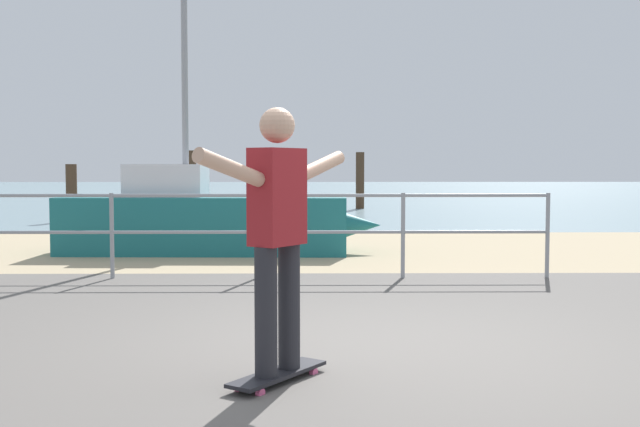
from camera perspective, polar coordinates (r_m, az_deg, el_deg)
The scene contains 11 objects.
ground_plane at distance 4.94m, azimuth 4.01°, elevation -12.65°, with size 24.00×10.00×0.04m, color #605B56.
beach_strip at distance 12.81m, azimuth 1.07°, elevation -2.65°, with size 24.00×6.00×0.04m, color tan.
sea_surface at distance 40.75m, azimuth -0.15°, elevation 1.58°, with size 72.00×50.00×0.04m, color #75939E.
railing_fence at distance 9.47m, azimuth -9.89°, elevation -0.62°, with size 8.82×0.05×1.05m.
sailboat at distance 12.27m, azimuth -7.68°, elevation -0.48°, with size 4.98×1.53×5.88m.
skateboard at distance 4.98m, azimuth -3.10°, elevation -11.70°, with size 0.62×0.77×0.08m.
skateboarder at distance 4.82m, azimuth -3.14°, elevation -0.74°, with size 0.90×1.24×1.65m.
groyne_post_0 at distance 20.00m, azimuth -17.76°, elevation 1.44°, with size 0.27×0.27×1.42m, color #422D1E.
groyne_post_1 at distance 22.29m, azimuth -9.45°, elevation 2.26°, with size 0.30×0.30×1.81m, color #422D1E.
groyne_post_2 at distance 24.82m, azimuth -2.80°, elevation 2.18°, with size 0.25×0.25×1.60m, color #422D1E.
groyne_post_3 at distance 24.65m, azimuth 2.95°, elevation 2.42°, with size 0.27×0.27×1.81m, color #422D1E.
Camera 1 is at (-0.40, -5.73, 1.37)m, focal length 43.62 mm.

